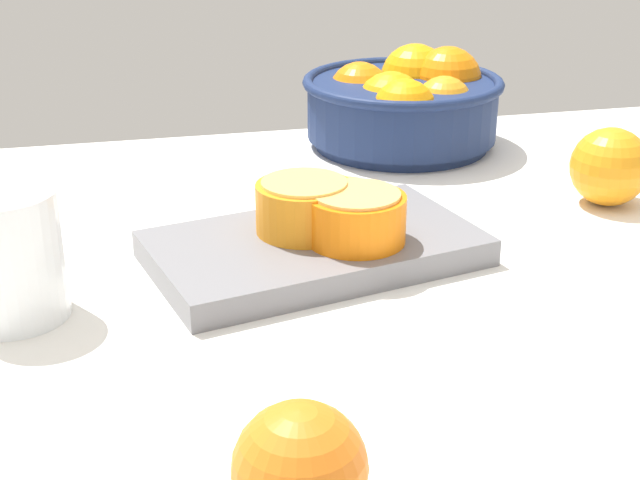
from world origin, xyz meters
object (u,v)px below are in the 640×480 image
object	(u,v)px
cutting_board	(314,248)
orange_half_2	(340,213)
fruit_bowl	(405,103)
loose_orange_0	(300,469)
second_glass	(8,262)
orange_half_0	(356,217)
loose_orange_3	(610,167)
orange_half_1	(300,207)

from	to	relation	value
cutting_board	orange_half_2	bearing A→B (deg)	-9.95
cutting_board	fruit_bowl	bearing A→B (deg)	59.60
loose_orange_0	orange_half_2	bearing A→B (deg)	72.14
second_glass	orange_half_2	size ratio (longest dim) A/B	1.29
fruit_bowl	cutting_board	bearing A→B (deg)	-120.40
orange_half_0	loose_orange_3	bearing A→B (deg)	17.18
cutting_board	orange_half_0	size ratio (longest dim) A/B	3.30
second_glass	loose_orange_0	world-z (taller)	second_glass
second_glass	cutting_board	xyz separation A→B (cm)	(24.65, 4.59, -3.30)
second_glass	orange_half_0	size ratio (longest dim) A/B	1.20
second_glass	loose_orange_3	world-z (taller)	second_glass
orange_half_2	orange_half_0	bearing A→B (deg)	-57.01
cutting_board	loose_orange_3	xyz separation A→B (cm)	(31.80, 6.94, 2.74)
orange_half_1	orange_half_2	size ratio (longest dim) A/B	1.07
fruit_bowl	loose_orange_0	size ratio (longest dim) A/B	3.31
orange_half_0	loose_orange_0	size ratio (longest dim) A/B	1.17
orange_half_1	loose_orange_0	distance (cm)	34.77
fruit_bowl	orange_half_0	world-z (taller)	fruit_bowl
second_glass	orange_half_2	bearing A→B (deg)	8.89
orange_half_1	orange_half_2	bearing A→B (deg)	-27.40
second_glass	loose_orange_0	bearing A→B (deg)	-59.69
orange_half_1	second_glass	bearing A→B (deg)	-166.09
orange_half_1	loose_orange_3	world-z (taller)	loose_orange_3
cutting_board	orange_half_0	xyz separation A→B (cm)	(3.20, -1.91, 3.35)
fruit_bowl	loose_orange_3	xyz separation A→B (cm)	(13.69, -23.94, -1.27)
second_glass	cutting_board	world-z (taller)	second_glass
orange_half_2	cutting_board	bearing A→B (deg)	170.05
second_glass	loose_orange_3	xyz separation A→B (cm)	(56.45, 11.53, -0.56)
orange_half_0	orange_half_2	xyz separation A→B (cm)	(-0.99, 1.52, -0.08)
cutting_board	orange_half_1	world-z (taller)	orange_half_1
orange_half_0	orange_half_1	size ratio (longest dim) A/B	1.00
orange_half_0	orange_half_2	world-z (taller)	orange_half_0
orange_half_2	orange_half_1	bearing A→B (deg)	152.60
cutting_board	orange_half_0	distance (cm)	5.01
orange_half_0	loose_orange_3	distance (cm)	29.95
fruit_bowl	orange_half_2	xyz separation A→B (cm)	(-15.90, -31.27, -0.74)
cutting_board	orange_half_0	bearing A→B (deg)	-30.79
loose_orange_0	loose_orange_3	world-z (taller)	loose_orange_3
fruit_bowl	cutting_board	size ratio (longest dim) A/B	0.86
second_glass	cutting_board	bearing A→B (deg)	10.55
loose_orange_3	orange_half_2	bearing A→B (deg)	-166.09
orange_half_0	loose_orange_0	bearing A→B (deg)	-110.31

